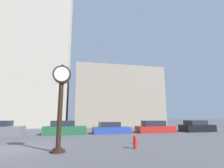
{
  "coord_description": "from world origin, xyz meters",
  "views": [
    {
      "loc": [
        3.27,
        -11.23,
        1.8
      ],
      "look_at": [
        8.08,
        10.8,
        6.02
      ],
      "focal_mm": 28.0,
      "sensor_mm": 36.0,
      "label": 1
    }
  ],
  "objects_px": {
    "car_green": "(65,128)",
    "car_blue": "(111,129)",
    "fire_hydrant_far": "(135,142)",
    "car_black": "(197,127)",
    "street_clock": "(61,95)",
    "car_red": "(155,128)"
  },
  "relations": [
    {
      "from": "car_green",
      "to": "car_blue",
      "type": "distance_m",
      "value": 4.88
    },
    {
      "from": "car_green",
      "to": "fire_hydrant_far",
      "type": "bearing_deg",
      "value": -64.99
    },
    {
      "from": "car_black",
      "to": "street_clock",
      "type": "bearing_deg",
      "value": -150.99
    },
    {
      "from": "car_blue",
      "to": "fire_hydrant_far",
      "type": "height_order",
      "value": "car_blue"
    },
    {
      "from": "street_clock",
      "to": "car_red",
      "type": "bearing_deg",
      "value": 43.51
    },
    {
      "from": "car_blue",
      "to": "car_red",
      "type": "distance_m",
      "value": 5.19
    },
    {
      "from": "street_clock",
      "to": "car_green",
      "type": "relative_size",
      "value": 1.09
    },
    {
      "from": "car_red",
      "to": "car_black",
      "type": "height_order",
      "value": "car_black"
    },
    {
      "from": "car_black",
      "to": "fire_hydrant_far",
      "type": "relative_size",
      "value": 5.41
    },
    {
      "from": "car_blue",
      "to": "car_black",
      "type": "xyz_separation_m",
      "value": [
        10.77,
        0.04,
        0.06
      ]
    },
    {
      "from": "street_clock",
      "to": "fire_hydrant_far",
      "type": "relative_size",
      "value": 6.24
    },
    {
      "from": "car_green",
      "to": "car_blue",
      "type": "bearing_deg",
      "value": -0.41
    },
    {
      "from": "car_green",
      "to": "fire_hydrant_far",
      "type": "distance_m",
      "value": 10.24
    },
    {
      "from": "street_clock",
      "to": "fire_hydrant_far",
      "type": "distance_m",
      "value": 4.95
    },
    {
      "from": "car_blue",
      "to": "fire_hydrant_far",
      "type": "xyz_separation_m",
      "value": [
        -0.52,
        -9.25,
        -0.13
      ]
    },
    {
      "from": "street_clock",
      "to": "car_blue",
      "type": "height_order",
      "value": "street_clock"
    },
    {
      "from": "car_black",
      "to": "car_green",
      "type": "bearing_deg",
      "value": 177.64
    },
    {
      "from": "car_black",
      "to": "fire_hydrant_far",
      "type": "bearing_deg",
      "value": -143.0
    },
    {
      "from": "car_green",
      "to": "car_blue",
      "type": "relative_size",
      "value": 1.07
    },
    {
      "from": "car_blue",
      "to": "car_red",
      "type": "relative_size",
      "value": 0.92
    },
    {
      "from": "car_blue",
      "to": "car_black",
      "type": "distance_m",
      "value": 10.77
    },
    {
      "from": "car_red",
      "to": "fire_hydrant_far",
      "type": "relative_size",
      "value": 5.8
    }
  ]
}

